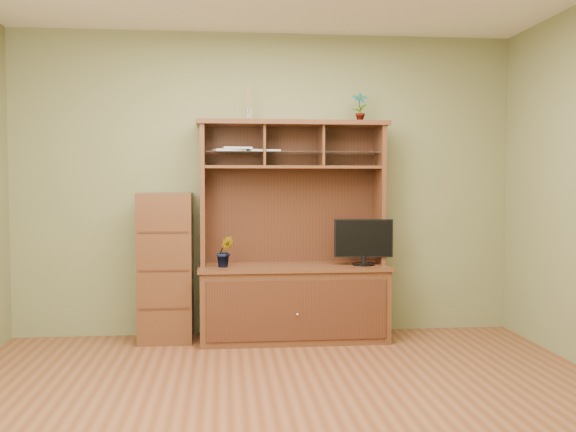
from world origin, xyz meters
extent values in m
cube|color=brown|center=(0.00, 0.00, -0.01)|extent=(4.50, 4.00, 0.02)
cube|color=olive|center=(0.00, 2.01, 1.35)|extent=(4.50, 0.02, 2.70)
cube|color=olive|center=(0.00, -2.01, 1.35)|extent=(4.50, 0.02, 2.70)
cube|color=#432713|center=(0.21, 1.71, 0.31)|extent=(1.60, 0.55, 0.62)
cube|color=#341A0E|center=(0.21, 1.42, 0.31)|extent=(1.50, 0.01, 0.50)
sphere|color=silver|center=(0.21, 1.41, 0.28)|extent=(0.02, 0.02, 0.02)
cube|color=#432713|center=(0.21, 1.71, 0.64)|extent=(1.64, 0.59, 0.03)
cube|color=#432713|center=(-0.57, 1.80, 1.27)|extent=(0.04, 0.35, 1.25)
cube|color=#432713|center=(0.99, 1.80, 1.27)|extent=(0.04, 0.35, 1.25)
cube|color=#341A0E|center=(0.21, 1.97, 1.27)|extent=(1.52, 0.02, 1.25)
cube|color=#432713|center=(0.21, 1.80, 1.88)|extent=(1.66, 0.40, 0.04)
cube|color=#432713|center=(0.21, 1.80, 1.50)|extent=(1.52, 0.32, 0.02)
cube|color=#432713|center=(-0.04, 1.80, 1.69)|extent=(0.02, 0.31, 0.35)
cube|color=#432713|center=(0.47, 1.80, 1.69)|extent=(0.02, 0.31, 0.35)
cube|color=silver|center=(0.21, 1.79, 1.63)|extent=(1.50, 0.27, 0.01)
cylinder|color=black|center=(0.82, 1.65, 0.66)|extent=(0.19, 0.19, 0.02)
cylinder|color=black|center=(0.82, 1.65, 0.70)|extent=(0.04, 0.04, 0.06)
cube|color=black|center=(0.82, 1.65, 0.89)|extent=(0.50, 0.08, 0.33)
imported|color=#34531C|center=(-0.38, 1.65, 0.78)|extent=(0.15, 0.12, 0.26)
imported|color=#3C6F26|center=(0.81, 1.80, 2.03)|extent=(0.15, 0.11, 0.26)
cylinder|color=silver|center=(-0.17, 1.80, 1.95)|extent=(0.06, 0.06, 0.11)
cylinder|color=#A08050|center=(-0.17, 1.80, 2.10)|extent=(0.04, 0.04, 0.19)
cube|color=#AEAFB3|center=(-0.34, 1.80, 1.64)|extent=(0.31, 0.26, 0.02)
cube|color=#AEAFB3|center=(-0.27, 1.80, 1.66)|extent=(0.27, 0.22, 0.02)
cube|color=#AEAFB3|center=(-0.04, 1.80, 1.64)|extent=(0.29, 0.25, 0.02)
cube|color=#432713|center=(-0.89, 1.77, 0.64)|extent=(0.46, 0.41, 1.28)
cube|color=#341A0E|center=(-0.89, 1.57, 0.32)|extent=(0.42, 0.01, 0.02)
cube|color=#341A0E|center=(-0.89, 1.57, 0.64)|extent=(0.42, 0.01, 0.01)
cube|color=#341A0E|center=(-0.89, 1.57, 0.96)|extent=(0.42, 0.01, 0.01)
camera|label=1|loc=(-0.39, -3.79, 1.37)|focal=40.00mm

